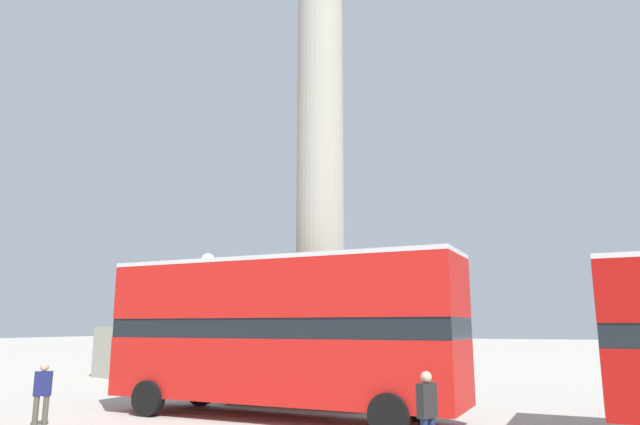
{
  "coord_description": "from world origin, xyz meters",
  "views": [
    {
      "loc": [
        7.88,
        -19.26,
        2.55
      ],
      "look_at": [
        0.0,
        0.0,
        6.69
      ],
      "focal_mm": 32.0,
      "sensor_mm": 36.0,
      "label": 1
    }
  ],
  "objects_px": {
    "bus_a": "(281,329)",
    "equestrian_statue": "(133,345)",
    "pedestrian_by_plinth": "(42,392)",
    "pedestrian_near_lamp": "(427,411)",
    "monument_column": "(320,193)",
    "street_lamp": "(206,306)"
  },
  "relations": [
    {
      "from": "monument_column",
      "to": "pedestrian_near_lamp",
      "type": "xyz_separation_m",
      "value": [
        5.45,
        -7.89,
        -6.51
      ]
    },
    {
      "from": "pedestrian_near_lamp",
      "to": "equestrian_statue",
      "type": "bearing_deg",
      "value": 79.01
    },
    {
      "from": "bus_a",
      "to": "equestrian_statue",
      "type": "xyz_separation_m",
      "value": [
        -12.62,
        8.82,
        -0.88
      ]
    },
    {
      "from": "street_lamp",
      "to": "monument_column",
      "type": "bearing_deg",
      "value": 25.3
    },
    {
      "from": "monument_column",
      "to": "pedestrian_by_plinth",
      "type": "distance_m",
      "value": 11.18
    },
    {
      "from": "street_lamp",
      "to": "pedestrian_near_lamp",
      "type": "distance_m",
      "value": 11.25
    },
    {
      "from": "equestrian_statue",
      "to": "monument_column",
      "type": "bearing_deg",
      "value": -2.02
    },
    {
      "from": "pedestrian_near_lamp",
      "to": "bus_a",
      "type": "bearing_deg",
      "value": 77.88
    },
    {
      "from": "pedestrian_by_plinth",
      "to": "bus_a",
      "type": "bearing_deg",
      "value": 174.88
    },
    {
      "from": "equestrian_statue",
      "to": "street_lamp",
      "type": "distance_m",
      "value": 10.68
    },
    {
      "from": "equestrian_statue",
      "to": "pedestrian_near_lamp",
      "type": "xyz_separation_m",
      "value": [
        17.56,
        -12.49,
        -0.64
      ]
    },
    {
      "from": "bus_a",
      "to": "equestrian_statue",
      "type": "relative_size",
      "value": 1.79
    },
    {
      "from": "street_lamp",
      "to": "pedestrian_by_plinth",
      "type": "distance_m",
      "value": 6.58
    },
    {
      "from": "monument_column",
      "to": "equestrian_statue",
      "type": "xyz_separation_m",
      "value": [
        -12.12,
        4.6,
        -5.88
      ]
    },
    {
      "from": "equestrian_statue",
      "to": "pedestrian_near_lamp",
      "type": "height_order",
      "value": "equestrian_statue"
    },
    {
      "from": "pedestrian_near_lamp",
      "to": "pedestrian_by_plinth",
      "type": "bearing_deg",
      "value": 114.09
    },
    {
      "from": "monument_column",
      "to": "street_lamp",
      "type": "distance_m",
      "value": 5.87
    },
    {
      "from": "monument_column",
      "to": "street_lamp",
      "type": "relative_size",
      "value": 3.91
    },
    {
      "from": "equestrian_statue",
      "to": "pedestrian_by_plinth",
      "type": "relative_size",
      "value": 3.67
    },
    {
      "from": "monument_column",
      "to": "bus_a",
      "type": "xyz_separation_m",
      "value": [
        0.5,
        -4.22,
        -4.99
      ]
    },
    {
      "from": "pedestrian_by_plinth",
      "to": "street_lamp",
      "type": "bearing_deg",
      "value": -138.66
    },
    {
      "from": "bus_a",
      "to": "pedestrian_by_plinth",
      "type": "distance_m",
      "value": 6.39
    }
  ]
}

